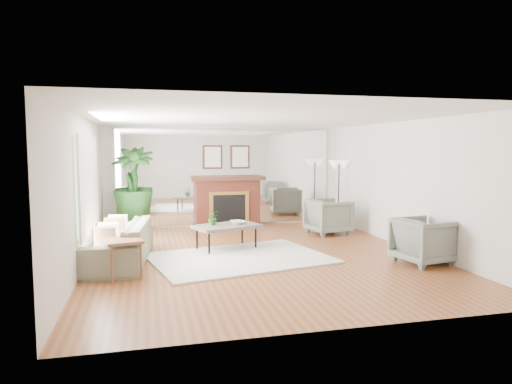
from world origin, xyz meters
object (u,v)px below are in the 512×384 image
object	(u,v)px
sofa	(120,242)
armchair_back	(329,216)
fireplace	(228,201)
armchair_front	(424,241)
coffee_table	(226,227)
potted_ficus	(133,187)
floor_lamp	(339,170)
side_table	(124,246)

from	to	relation	value
sofa	armchair_back	bearing A→B (deg)	115.90
fireplace	armchair_front	size ratio (longest dim) A/B	2.37
coffee_table	sofa	xyz separation A→B (m)	(-1.96, -0.50, -0.10)
potted_ficus	floor_lamp	world-z (taller)	potted_ficus
coffee_table	side_table	size ratio (longest dim) A/B	2.23
floor_lamp	armchair_front	bearing A→B (deg)	-91.51
coffee_table	armchair_back	distance (m)	2.83
fireplace	sofa	bearing A→B (deg)	-128.36
armchair_front	floor_lamp	world-z (taller)	floor_lamp
coffee_table	potted_ficus	distance (m)	3.08
armchair_back	armchair_front	xyz separation A→B (m)	(0.50, -2.98, -0.01)
fireplace	armchair_front	bearing A→B (deg)	-59.61
potted_ficus	floor_lamp	size ratio (longest dim) A/B	1.20
floor_lamp	potted_ficus	bearing A→B (deg)	174.47
fireplace	floor_lamp	distance (m)	2.88
sofa	armchair_front	distance (m)	5.22
fireplace	sofa	xyz separation A→B (m)	(-2.45, -3.10, -0.32)
fireplace	side_table	xyz separation A→B (m)	(-2.33, -4.16, -0.16)
armchair_back	potted_ficus	size ratio (longest dim) A/B	0.44
floor_lamp	armchair_back	bearing A→B (deg)	-126.43
side_table	armchair_back	bearing A→B (deg)	31.36
coffee_table	sofa	distance (m)	2.03
fireplace	potted_ficus	world-z (taller)	fireplace
sofa	floor_lamp	size ratio (longest dim) A/B	1.41
potted_ficus	side_table	bearing A→B (deg)	-90.67
floor_lamp	sofa	bearing A→B (deg)	-154.57
fireplace	armchair_back	world-z (taller)	fireplace
fireplace	floor_lamp	bearing A→B (deg)	-13.46
coffee_table	floor_lamp	xyz separation A→B (m)	(3.19, 1.94, 0.97)
fireplace	floor_lamp	xyz separation A→B (m)	(2.70, -0.65, 0.76)
coffee_table	fireplace	bearing A→B (deg)	79.35
sofa	armchair_front	size ratio (longest dim) A/B	2.73
side_table	potted_ficus	size ratio (longest dim) A/B	0.31
potted_ficus	floor_lamp	xyz separation A→B (m)	(4.98, -0.48, 0.35)
potted_ficus	floor_lamp	distance (m)	5.02
fireplace	armchair_back	xyz separation A→B (m)	(2.10, -1.46, -0.26)
fireplace	armchair_back	bearing A→B (deg)	-34.74
sofa	side_table	xyz separation A→B (m)	(0.12, -1.06, 0.15)
coffee_table	armchair_front	size ratio (longest dim) A/B	1.61
side_table	floor_lamp	xyz separation A→B (m)	(5.03, 3.51, 0.92)
sofa	armchair_back	xyz separation A→B (m)	(4.55, 1.64, 0.06)
armchair_back	potted_ficus	bearing A→B (deg)	64.14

